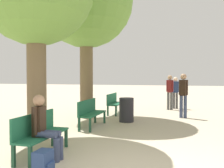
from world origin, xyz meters
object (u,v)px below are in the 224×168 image
Objects in this scene: bench_row_2 at (114,102)px; pedestrian_near at (183,93)px; backpack at (43,164)px; pedestrian_mid at (175,90)px; bench_row_1 at (90,111)px; pedestrian_far at (170,90)px; person_seated at (44,125)px; bench_row_0 at (39,131)px; tree_row_1 at (86,2)px; trash_bin at (126,110)px.

pedestrian_near is at bearing -7.44° from bench_row_2.
pedestrian_mid is (1.90, 9.43, 0.71)m from backpack.
bench_row_1 is 0.90× the size of pedestrian_far.
person_seated is at bearing -105.12° from pedestrian_mid.
bench_row_0 is 6.26m from tree_row_1.
pedestrian_near is 2.51m from trash_bin.
bench_row_2 is (0.00, 3.02, 0.00)m from bench_row_1.
pedestrian_far reaches higher than pedestrian_mid.
bench_row_2 is at bearing 90.00° from bench_row_0.
bench_row_2 is at bearing 117.53° from trash_bin.
bench_row_1 is 0.95× the size of pedestrian_mid.
backpack is (0.44, -0.77, -0.47)m from person_seated.
pedestrian_far is (1.64, 8.92, 0.76)m from backpack.
person_seated is 0.76× the size of pedestrian_far.
bench_row_0 is at bearing -90.00° from bench_row_1.
pedestrian_near is (2.93, 5.67, 0.49)m from bench_row_0.
bench_row_1 is at bearing 94.04° from person_seated.
pedestrian_near reaches higher than person_seated.
pedestrian_far is (3.10, 3.25, -3.59)m from tree_row_1.
bench_row_2 is 0.24× the size of tree_row_1.
trash_bin is (-1.99, -1.42, -0.57)m from pedestrian_near.
pedestrian_far is at bearing 69.74° from trash_bin.
bench_row_1 is at bearing -90.00° from bench_row_2.
person_seated is 2.95× the size of backpack.
pedestrian_mid reaches higher than trash_bin.
pedestrian_mid reaches higher than backpack.
trash_bin is (0.94, 1.22, -0.08)m from bench_row_1.
backpack is at bearing -101.38° from pedestrian_mid.
bench_row_0 is at bearing 124.99° from backpack.
bench_row_2 is at bearing 172.56° from pedestrian_near.
pedestrian_far is at bearing 75.64° from person_seated.
bench_row_0 is 1.00× the size of bench_row_1.
tree_row_1 is 5.75m from pedestrian_far.
pedestrian_near is 2.02× the size of trash_bin.
pedestrian_far is (2.09, 8.14, 0.29)m from person_seated.
bench_row_0 is 8.30m from pedestrian_far.
pedestrian_mid is at bearing 78.62° from backpack.
bench_row_1 is at bearing 99.53° from backpack.
pedestrian_near reaches higher than bench_row_0.
pedestrian_near reaches higher than bench_row_2.
pedestrian_far reaches higher than bench_row_1.
person_seated is 0.80× the size of pedestrian_mid.
bench_row_0 is 3.02m from bench_row_1.
backpack is 0.27× the size of pedestrian_mid.
tree_row_1 is (-0.79, 4.71, 4.05)m from bench_row_0.
trash_bin is at bearing 77.53° from bench_row_0.
pedestrian_mid is at bearing 48.33° from tree_row_1.
bench_row_1 is 3.21m from person_seated.
bench_row_2 is at bearing -140.35° from pedestrian_far.
person_seated is (0.23, -6.23, 0.17)m from bench_row_2.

